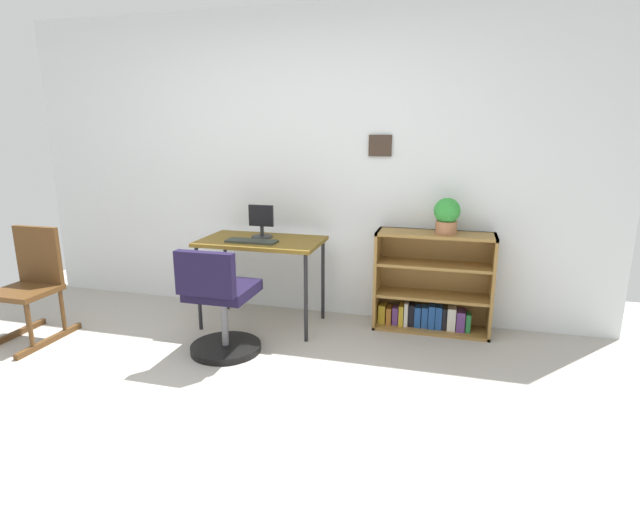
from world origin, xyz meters
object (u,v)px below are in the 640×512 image
Objects in this scene: monitor at (261,222)px; rocking_chair at (31,283)px; bookshelf_low at (432,287)px; keyboard at (252,241)px; desk at (261,247)px; office_chair at (220,308)px; potted_plant_on_shelf at (447,215)px.

rocking_chair is (-1.60, -0.81, -0.41)m from monitor.
keyboard is at bearing -164.32° from bookshelf_low.
monitor is (-0.03, 0.08, 0.19)m from desk.
desk is at bearing 72.80° from keyboard.
office_chair is (-0.07, -0.64, -0.31)m from desk.
monitor is 0.29× the size of bookshelf_low.
desk is at bearing -71.55° from monitor.
keyboard is (-0.01, -0.19, -0.12)m from monitor.
desk is 1.50m from potted_plant_on_shelf.
keyboard is at bearing 21.26° from rocking_chair.
monitor is 0.87m from office_chair.
desk is 0.71m from office_chair.
monitor is at bearing -174.22° from potted_plant_on_shelf.
bookshelf_low reaches higher than keyboard.
potted_plant_on_shelf is at bearing 17.29° from rocking_chair.
office_chair is (-0.04, -0.52, -0.38)m from keyboard.
office_chair is 2.90× the size of potted_plant_on_shelf.
rocking_chair is 0.94× the size of bookshelf_low.
potted_plant_on_shelf is (1.45, 0.22, 0.29)m from desk.
monitor reaches higher than office_chair.
bookshelf_low is at bearing 11.56° from desk.
keyboard is 0.47× the size of rocking_chair.
monitor reaches higher than desk.
bookshelf_low is (1.44, 0.92, -0.00)m from office_chair.
potted_plant_on_shelf is (0.08, -0.05, 0.61)m from bookshelf_low.
bookshelf_low is at bearing 18.69° from rocking_chair.
office_chair is (-0.05, -0.71, -0.50)m from monitor.
potted_plant_on_shelf is at bearing 29.50° from office_chair.
office_chair is 1.56m from rocking_chair.
desk is 0.20m from monitor.
desk is 1.80m from rocking_chair.
desk is 1.13× the size of rocking_chair.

